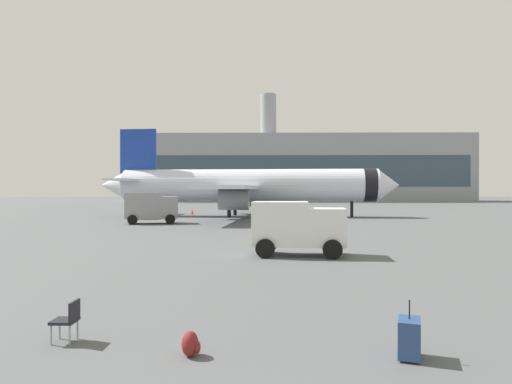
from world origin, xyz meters
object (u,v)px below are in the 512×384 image
object	(u,v)px
safety_cone_near	(192,211)
rolling_suitcase	(409,338)
airplane_at_gate	(247,186)
service_truck	(151,206)
traveller_backpack	(191,344)
safety_cone_mid	(327,211)
cargo_van	(297,225)
safety_cone_far	(322,213)
gate_chair	(68,318)

from	to	relation	value
safety_cone_near	rolling_suitcase	size ratio (longest dim) A/B	0.64
rolling_suitcase	airplane_at_gate	bearing A→B (deg)	95.69
service_truck	traveller_backpack	size ratio (longest dim) A/B	10.80
safety_cone_mid	traveller_backpack	size ratio (longest dim) A/B	1.51
cargo_van	rolling_suitcase	size ratio (longest dim) A/B	4.14
service_truck	rolling_suitcase	size ratio (longest dim) A/B	4.71
cargo_van	airplane_at_gate	bearing A→B (deg)	96.16
safety_cone_mid	rolling_suitcase	xyz separation A→B (m)	(-5.69, -51.28, 0.03)
cargo_van	safety_cone_mid	size ratio (longest dim) A/B	6.29
service_truck	cargo_van	world-z (taller)	service_truck
safety_cone_far	gate_chair	distance (m)	48.63
safety_cone_far	gate_chair	xyz separation A→B (m)	(-11.40, -47.27, 0.17)
cargo_van	safety_cone_mid	world-z (taller)	cargo_van
airplane_at_gate	safety_cone_near	xyz separation A→B (m)	(-7.27, 5.03, -3.31)
airplane_at_gate	safety_cone_mid	world-z (taller)	airplane_at_gate
airplane_at_gate	traveller_backpack	size ratio (longest dim) A/B	74.52
safety_cone_near	safety_cone_mid	size ratio (longest dim) A/B	0.98
service_truck	safety_cone_near	size ratio (longest dim) A/B	7.33
service_truck	safety_cone_mid	distance (m)	25.51
service_truck	safety_cone_far	world-z (taller)	service_truck
safety_cone_far	cargo_van	bearing A→B (deg)	-99.28
safety_cone_mid	traveller_backpack	xyz separation A→B (m)	(-9.81, -51.23, -0.12)
safety_cone_far	traveller_backpack	world-z (taller)	safety_cone_far
cargo_van	traveller_backpack	world-z (taller)	cargo_van
service_truck	safety_cone_mid	size ratio (longest dim) A/B	7.16
safety_cone_far	traveller_backpack	size ratio (longest dim) A/B	1.41
safety_cone_near	rolling_suitcase	distance (m)	52.11
safety_cone_mid	gate_chair	xyz separation A→B (m)	(-12.49, -50.44, 0.14)
airplane_at_gate	service_truck	size ratio (longest dim) A/B	6.90
safety_cone_near	safety_cone_far	bearing A→B (deg)	-9.16
service_truck	gate_chair	size ratio (longest dim) A/B	6.03
safety_cone_near	traveller_backpack	xyz separation A→B (m)	(7.70, -50.70, -0.12)
airplane_at_gate	traveller_backpack	bearing A→B (deg)	-89.46
gate_chair	safety_cone_far	bearing A→B (deg)	76.45
safety_cone_far	service_truck	bearing A→B (deg)	-141.89
cargo_van	gate_chair	world-z (taller)	cargo_van
airplane_at_gate	gate_chair	bearing A→B (deg)	-92.87
airplane_at_gate	rolling_suitcase	xyz separation A→B (m)	(4.55, -45.72, -3.27)
safety_cone_far	rolling_suitcase	xyz separation A→B (m)	(-4.59, -48.11, 0.06)
cargo_van	safety_cone_near	world-z (taller)	cargo_van
airplane_at_gate	service_truck	distance (m)	14.58
safety_cone_mid	safety_cone_far	bearing A→B (deg)	-109.07
service_truck	safety_cone_near	distance (m)	16.70
cargo_van	rolling_suitcase	distance (m)	13.54
gate_chair	airplane_at_gate	bearing A→B (deg)	87.13
traveller_backpack	airplane_at_gate	bearing A→B (deg)	90.54
rolling_suitcase	traveller_backpack	world-z (taller)	rolling_suitcase
safety_cone_mid	rolling_suitcase	world-z (taller)	rolling_suitcase
traveller_backpack	gate_chair	size ratio (longest dim) A/B	0.56
safety_cone_near	safety_cone_far	world-z (taller)	safety_cone_near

